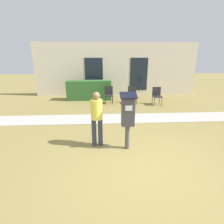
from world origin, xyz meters
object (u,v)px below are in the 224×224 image
Objects in this scene: outdoor_chair_left at (109,93)px; outdoor_chair_right at (157,94)px; outdoor_chair_middle at (132,94)px; parking_meter at (128,114)px; person_standing at (97,115)px.

outdoor_chair_right is at bearing 15.66° from outdoor_chair_left.
outdoor_chair_middle and outdoor_chair_right have the same top height.
parking_meter is 0.87m from person_standing.
parking_meter is 1.77× the size of outdoor_chair_right.
outdoor_chair_right is (2.16, 4.40, -0.49)m from parking_meter.
outdoor_chair_left is at bearing 99.32° from person_standing.
outdoor_chair_left is 1.00× the size of outdoor_chair_right.
person_standing is 1.76× the size of outdoor_chair_right.
person_standing is 4.81m from outdoor_chair_middle.
outdoor_chair_left is at bearing 167.27° from outdoor_chair_right.
parking_meter reaches higher than outdoor_chair_right.
parking_meter reaches higher than person_standing.
parking_meter is at bearing -84.83° from outdoor_chair_middle.
outdoor_chair_middle is at bearing 163.18° from outdoor_chair_right.
parking_meter is at bearing -120.19° from outdoor_chair_right.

